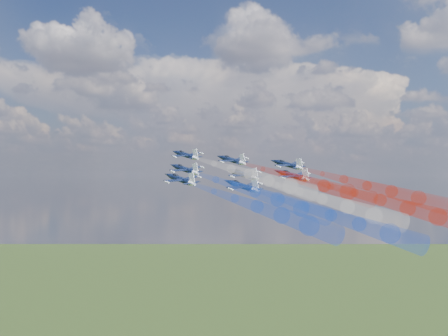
% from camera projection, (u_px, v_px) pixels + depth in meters
% --- Properties ---
extents(jet_lead, '(17.00, 16.23, 7.48)m').
position_uv_depth(jet_lead, '(186.00, 155.00, 167.26)').
color(jet_lead, black).
extents(trail_lead, '(39.02, 27.12, 13.88)m').
position_uv_depth(trail_lead, '(249.00, 174.00, 147.20)').
color(trail_lead, white).
extents(jet_inner_left, '(17.00, 16.23, 7.48)m').
position_uv_depth(jet_inner_left, '(185.00, 169.00, 152.56)').
color(jet_inner_left, black).
extents(trail_inner_left, '(39.02, 27.12, 13.88)m').
position_uv_depth(trail_inner_left, '(255.00, 193.00, 132.51)').
color(trail_inner_left, blue).
extents(jet_inner_right, '(17.00, 16.23, 7.48)m').
position_uv_depth(jet_inner_right, '(232.00, 160.00, 165.92)').
color(jet_inner_right, black).
extents(trail_inner_right, '(39.02, 27.12, 13.88)m').
position_uv_depth(trail_inner_right, '(302.00, 180.00, 145.87)').
color(trail_inner_right, red).
extents(jet_outer_left, '(17.00, 16.23, 7.48)m').
position_uv_depth(jet_outer_left, '(181.00, 179.00, 140.35)').
color(jet_outer_left, black).
extents(trail_outer_left, '(39.02, 27.12, 13.88)m').
position_uv_depth(trail_outer_left, '(257.00, 207.00, 120.30)').
color(trail_outer_left, blue).
extents(jet_center_third, '(17.00, 16.23, 7.48)m').
position_uv_depth(jet_center_third, '(243.00, 174.00, 151.84)').
color(jet_center_third, black).
extents(trail_center_third, '(39.02, 27.12, 13.88)m').
position_uv_depth(trail_center_third, '(323.00, 199.00, 131.78)').
color(trail_center_third, white).
extents(jet_outer_right, '(17.00, 16.23, 7.48)m').
position_uv_depth(jet_outer_right, '(288.00, 165.00, 163.18)').
color(jet_outer_right, black).
extents(trail_outer_right, '(39.02, 27.12, 13.88)m').
position_uv_depth(trail_outer_right, '(367.00, 185.00, 143.13)').
color(trail_outer_right, red).
extents(jet_rear_left, '(17.00, 16.23, 7.48)m').
position_uv_depth(jet_rear_left, '(243.00, 186.00, 138.66)').
color(jet_rear_left, black).
extents(trail_rear_left, '(39.02, 27.12, 13.88)m').
position_uv_depth(trail_rear_left, '(331.00, 215.00, 118.61)').
color(trail_rear_left, blue).
extents(jet_rear_right, '(17.00, 16.23, 7.48)m').
position_uv_depth(jet_rear_right, '(293.00, 175.00, 151.06)').
color(jet_rear_right, black).
extents(trail_rear_right, '(39.02, 27.12, 13.88)m').
position_uv_depth(trail_rear_right, '(380.00, 200.00, 131.01)').
color(trail_rear_right, red).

